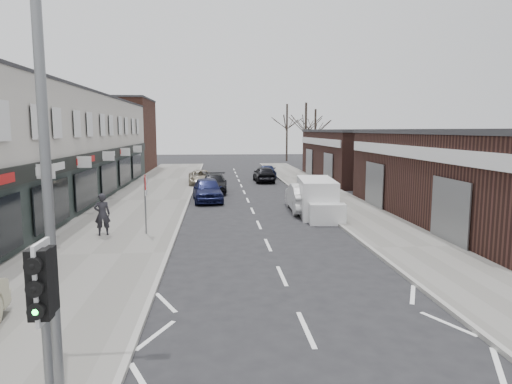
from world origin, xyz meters
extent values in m
plane|color=black|center=(0.00, 0.00, 0.00)|extent=(160.00, 160.00, 0.00)
cube|color=slate|center=(-6.75, 22.00, 0.06)|extent=(5.50, 64.00, 0.12)
cube|color=slate|center=(5.75, 22.00, 0.06)|extent=(3.50, 64.00, 0.12)
cube|color=beige|center=(-13.50, 19.50, 3.55)|extent=(8.00, 41.00, 7.10)
cube|color=#4E2B21|center=(-13.50, 45.00, 4.00)|extent=(8.00, 10.00, 8.00)
cube|color=#341C17|center=(12.50, 14.00, 2.25)|extent=(10.00, 18.00, 4.50)
cube|color=#341C17|center=(12.50, 34.00, 2.25)|extent=(10.00, 16.00, 4.50)
cylinder|color=slate|center=(-4.40, -2.00, 1.62)|extent=(0.12, 0.12, 3.00)
cube|color=silver|center=(-4.40, -2.00, 2.67)|extent=(0.05, 0.55, 1.10)
cube|color=black|center=(-4.40, -2.12, 2.67)|extent=(0.28, 0.22, 0.95)
sphere|color=#0CE533|center=(-4.40, -2.24, 2.37)|extent=(0.18, 0.18, 0.18)
cube|color=black|center=(-4.40, -1.88, 2.67)|extent=(0.26, 0.20, 0.90)
cylinder|color=slate|center=(-4.70, -0.80, 4.12)|extent=(0.16, 0.16, 8.00)
cylinder|color=slate|center=(-5.20, 12.00, 1.37)|extent=(0.07, 0.07, 2.50)
cube|color=white|center=(-5.15, 12.00, 1.97)|extent=(0.04, 0.45, 0.25)
cube|color=white|center=(3.40, 16.37, 1.00)|extent=(2.22, 4.55, 2.01)
cube|color=white|center=(3.40, 13.79, 0.52)|extent=(1.84, 0.93, 1.05)
cylinder|color=black|center=(2.58, 14.83, 0.33)|extent=(0.21, 0.67, 0.67)
cylinder|color=black|center=(4.22, 14.83, 0.33)|extent=(0.21, 0.67, 0.67)
cylinder|color=black|center=(2.58, 17.91, 0.33)|extent=(0.21, 0.67, 0.67)
cylinder|color=black|center=(4.22, 17.91, 0.33)|extent=(0.21, 0.67, 0.67)
imported|color=black|center=(-7.03, 11.87, 1.04)|extent=(0.76, 0.60, 1.84)
imported|color=#151A43|center=(-2.67, 21.78, 0.78)|extent=(2.22, 4.72, 1.56)
imported|color=black|center=(-2.28, 25.89, 0.69)|extent=(2.05, 4.79, 1.38)
imported|color=#9E937E|center=(-3.40, 30.84, 0.63)|extent=(2.36, 4.64, 1.26)
imported|color=silver|center=(3.01, 17.65, 0.82)|extent=(1.93, 5.06, 1.65)
imported|color=black|center=(2.20, 32.60, 0.72)|extent=(1.79, 4.28, 1.45)
imported|color=#131B3E|center=(2.86, 36.28, 0.62)|extent=(2.00, 4.40, 1.25)
camera|label=1|loc=(-2.07, -8.10, 4.68)|focal=32.00mm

